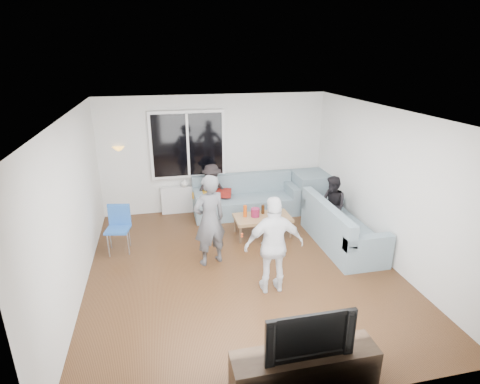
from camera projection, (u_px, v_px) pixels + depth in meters
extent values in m
cube|color=#56351C|center=(242.00, 269.00, 6.49)|extent=(5.00, 5.50, 0.04)
cube|color=white|center=(242.00, 112.00, 5.58)|extent=(5.00, 5.50, 0.04)
cube|color=silver|center=(215.00, 154.00, 8.57)|extent=(5.00, 0.04, 2.60)
cube|color=silver|center=(309.00, 301.00, 3.49)|extent=(5.00, 0.04, 2.60)
cube|color=silver|center=(72.00, 210.00, 5.52)|extent=(0.04, 5.50, 2.60)
cube|color=silver|center=(386.00, 185.00, 6.54)|extent=(0.04, 5.50, 2.60)
cube|color=white|center=(188.00, 145.00, 8.29)|extent=(1.62, 0.06, 1.47)
cube|color=black|center=(188.00, 145.00, 8.26)|extent=(1.50, 0.02, 1.35)
cube|color=white|center=(188.00, 145.00, 8.25)|extent=(0.05, 0.03, 1.35)
cube|color=silver|center=(190.00, 199.00, 8.68)|extent=(1.30, 0.12, 0.62)
imported|color=#326E2C|center=(206.00, 178.00, 8.57)|extent=(0.19, 0.16, 0.33)
imported|color=silver|center=(185.00, 183.00, 8.49)|extent=(0.22, 0.22, 0.18)
cube|color=slate|center=(312.00, 191.00, 8.86)|extent=(0.85, 0.85, 0.85)
cube|color=gold|center=(203.00, 196.00, 8.30)|extent=(0.47, 0.44, 0.14)
cube|color=maroon|center=(223.00, 193.00, 8.46)|extent=(0.42, 0.38, 0.13)
cube|color=#946F47|center=(262.00, 226.00, 7.59)|extent=(1.10, 0.60, 0.40)
cylinder|color=maroon|center=(255.00, 212.00, 7.49)|extent=(0.17, 0.17, 0.17)
imported|color=#4D4E53|center=(210.00, 220.00, 6.39)|extent=(0.67, 0.55, 1.59)
imported|color=silver|center=(274.00, 245.00, 5.64)|extent=(0.91, 0.41, 1.52)
imported|color=black|center=(332.00, 206.00, 7.51)|extent=(0.55, 0.65, 1.19)
imported|color=black|center=(212.00, 191.00, 8.35)|extent=(0.87, 0.65, 1.19)
cube|color=#36281B|center=(304.00, 369.00, 4.14)|extent=(1.60, 0.40, 0.44)
imported|color=black|center=(307.00, 331.00, 3.97)|extent=(0.96, 0.13, 0.56)
cylinder|color=#CE480C|center=(245.00, 211.00, 7.48)|extent=(0.07, 0.07, 0.23)
cylinder|color=black|center=(263.00, 209.00, 7.63)|extent=(0.07, 0.07, 0.19)
cylinder|color=#D25212|center=(275.00, 213.00, 7.43)|extent=(0.07, 0.07, 0.22)
cylinder|color=black|center=(276.00, 208.00, 7.62)|extent=(0.07, 0.07, 0.23)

